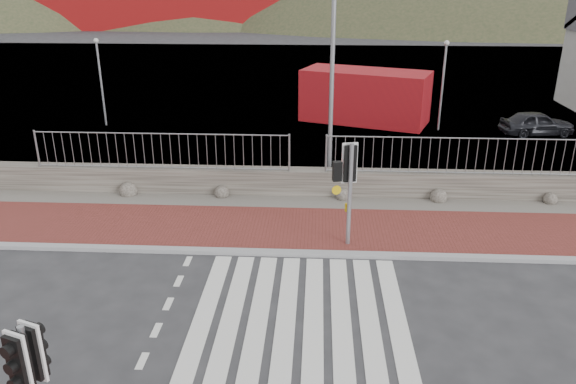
# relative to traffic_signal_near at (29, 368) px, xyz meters

# --- Properties ---
(ground) EXTENTS (220.00, 220.00, 0.00)m
(ground) POSITION_rel_traffic_signal_near_xyz_m (3.69, 4.00, -1.84)
(ground) COLOR #28282B
(ground) RESTS_ON ground
(sidewalk_far) EXTENTS (40.00, 3.00, 0.08)m
(sidewalk_far) POSITION_rel_traffic_signal_near_xyz_m (3.69, 8.50, -1.80)
(sidewalk_far) COLOR maroon
(sidewalk_far) RESTS_ON ground
(kerb_far) EXTENTS (40.00, 0.25, 0.12)m
(kerb_far) POSITION_rel_traffic_signal_near_xyz_m (3.69, 7.00, -1.79)
(kerb_far) COLOR gray
(kerb_far) RESTS_ON ground
(zebra_crossing) EXTENTS (4.62, 5.60, 0.01)m
(zebra_crossing) POSITION_rel_traffic_signal_near_xyz_m (3.69, 4.00, -1.83)
(zebra_crossing) COLOR silver
(zebra_crossing) RESTS_ON ground
(gravel_strip) EXTENTS (40.00, 1.50, 0.06)m
(gravel_strip) POSITION_rel_traffic_signal_near_xyz_m (3.69, 10.50, -1.81)
(gravel_strip) COLOR #59544C
(gravel_strip) RESTS_ON ground
(stone_wall) EXTENTS (40.00, 0.60, 0.90)m
(stone_wall) POSITION_rel_traffic_signal_near_xyz_m (3.69, 11.30, -1.39)
(stone_wall) COLOR #423D36
(stone_wall) RESTS_ON ground
(railing) EXTENTS (18.07, 0.07, 1.22)m
(railing) POSITION_rel_traffic_signal_near_xyz_m (3.69, 11.15, -0.02)
(railing) COLOR gray
(railing) RESTS_ON stone_wall
(quay) EXTENTS (120.00, 40.00, 0.50)m
(quay) POSITION_rel_traffic_signal_near_xyz_m (3.69, 31.90, -1.84)
(quay) COLOR #4C4C4F
(quay) RESTS_ON ground
(water) EXTENTS (220.00, 50.00, 0.05)m
(water) POSITION_rel_traffic_signal_near_xyz_m (3.69, 66.90, -1.84)
(water) COLOR #3F4C54
(water) RESTS_ON ground
(hills_backdrop) EXTENTS (254.00, 90.00, 100.00)m
(hills_backdrop) POSITION_rel_traffic_signal_near_xyz_m (10.44, 91.90, -24.89)
(hills_backdrop) COLOR #2D3620
(hills_backdrop) RESTS_ON ground
(traffic_signal_near) EXTENTS (0.41, 0.33, 2.53)m
(traffic_signal_near) POSITION_rel_traffic_signal_near_xyz_m (0.00, 0.00, 0.00)
(traffic_signal_near) COLOR gray
(traffic_signal_near) RESTS_ON ground
(traffic_signal_far) EXTENTS (0.72, 0.36, 2.93)m
(traffic_signal_far) POSITION_rel_traffic_signal_near_xyz_m (4.84, 7.60, 0.28)
(traffic_signal_far) COLOR gray
(traffic_signal_far) RESTS_ON ground
(streetlight) EXTENTS (1.70, 0.81, 8.38)m
(streetlight) POSITION_rel_traffic_signal_near_xyz_m (4.56, 12.05, 2.88)
(streetlight) COLOR gray
(streetlight) RESTS_ON ground
(shipping_container) EXTENTS (6.54, 4.46, 2.52)m
(shipping_container) POSITION_rel_traffic_signal_near_xyz_m (6.29, 21.32, -0.58)
(shipping_container) COLOR #9F1114
(shipping_container) RESTS_ON ground
(car_a) EXTENTS (3.38, 1.74, 1.10)m
(car_a) POSITION_rel_traffic_signal_near_xyz_m (13.97, 19.24, -1.29)
(car_a) COLOR black
(car_a) RESTS_ON ground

